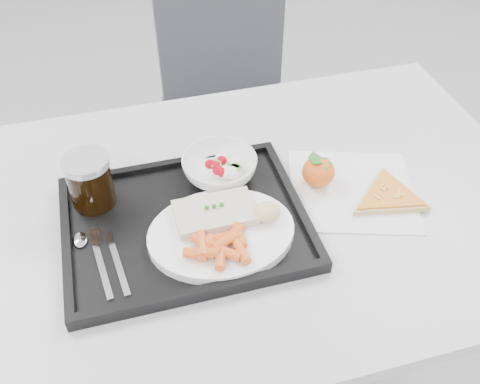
{
  "coord_description": "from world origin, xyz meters",
  "views": [
    {
      "loc": [
        -0.21,
        -0.43,
        1.5
      ],
      "look_at": [
        -0.01,
        0.31,
        0.77
      ],
      "focal_mm": 40.0,
      "sensor_mm": 36.0,
      "label": 1
    }
  ],
  "objects_px": {
    "pizza_slice": "(389,196)",
    "table": "(246,226)",
    "cola_glass": "(90,180)",
    "dinner_plate": "(221,234)",
    "chair": "(231,90)",
    "tray": "(185,224)",
    "salad_bowl": "(220,168)",
    "tangerine": "(318,172)"
  },
  "relations": [
    {
      "from": "tray",
      "to": "tangerine",
      "type": "height_order",
      "value": "tangerine"
    },
    {
      "from": "salad_bowl",
      "to": "chair",
      "type": "bearing_deg",
      "value": 73.62
    },
    {
      "from": "pizza_slice",
      "to": "table",
      "type": "bearing_deg",
      "value": 166.12
    },
    {
      "from": "tangerine",
      "to": "table",
      "type": "bearing_deg",
      "value": -175.43
    },
    {
      "from": "table",
      "to": "dinner_plate",
      "type": "relative_size",
      "value": 4.44
    },
    {
      "from": "tray",
      "to": "dinner_plate",
      "type": "height_order",
      "value": "dinner_plate"
    },
    {
      "from": "cola_glass",
      "to": "tangerine",
      "type": "bearing_deg",
      "value": -7.15
    },
    {
      "from": "dinner_plate",
      "to": "table",
      "type": "bearing_deg",
      "value": 50.05
    },
    {
      "from": "tangerine",
      "to": "tray",
      "type": "bearing_deg",
      "value": -171.05
    },
    {
      "from": "table",
      "to": "chair",
      "type": "relative_size",
      "value": 1.29
    },
    {
      "from": "tangerine",
      "to": "pizza_slice",
      "type": "xyz_separation_m",
      "value": [
        0.12,
        -0.08,
        -0.02
      ]
    },
    {
      "from": "tray",
      "to": "pizza_slice",
      "type": "distance_m",
      "value": 0.41
    },
    {
      "from": "table",
      "to": "tray",
      "type": "relative_size",
      "value": 2.67
    },
    {
      "from": "table",
      "to": "tray",
      "type": "height_order",
      "value": "tray"
    },
    {
      "from": "tray",
      "to": "pizza_slice",
      "type": "xyz_separation_m",
      "value": [
        0.41,
        -0.04,
        0.0
      ]
    },
    {
      "from": "pizza_slice",
      "to": "chair",
      "type": "bearing_deg",
      "value": 98.55
    },
    {
      "from": "dinner_plate",
      "to": "salad_bowl",
      "type": "xyz_separation_m",
      "value": [
        0.04,
        0.16,
        0.01
      ]
    },
    {
      "from": "cola_glass",
      "to": "tangerine",
      "type": "xyz_separation_m",
      "value": [
        0.44,
        -0.06,
        -0.04
      ]
    },
    {
      "from": "pizza_slice",
      "to": "salad_bowl",
      "type": "bearing_deg",
      "value": 155.3
    },
    {
      "from": "cola_glass",
      "to": "tray",
      "type": "bearing_deg",
      "value": -32.29
    },
    {
      "from": "table",
      "to": "tangerine",
      "type": "distance_m",
      "value": 0.19
    },
    {
      "from": "dinner_plate",
      "to": "salad_bowl",
      "type": "distance_m",
      "value": 0.17
    },
    {
      "from": "dinner_plate",
      "to": "cola_glass",
      "type": "bearing_deg",
      "value": 144.25
    },
    {
      "from": "salad_bowl",
      "to": "tangerine",
      "type": "distance_m",
      "value": 0.2
    },
    {
      "from": "tray",
      "to": "dinner_plate",
      "type": "relative_size",
      "value": 1.67
    },
    {
      "from": "table",
      "to": "tangerine",
      "type": "relative_size",
      "value": 14.65
    },
    {
      "from": "chair",
      "to": "cola_glass",
      "type": "relative_size",
      "value": 8.61
    },
    {
      "from": "tray",
      "to": "salad_bowl",
      "type": "bearing_deg",
      "value": 48.7
    },
    {
      "from": "chair",
      "to": "salad_bowl",
      "type": "height_order",
      "value": "chair"
    },
    {
      "from": "cola_glass",
      "to": "tangerine",
      "type": "height_order",
      "value": "cola_glass"
    },
    {
      "from": "cola_glass",
      "to": "table",
      "type": "bearing_deg",
      "value": -13.23
    },
    {
      "from": "cola_glass",
      "to": "chair",
      "type": "bearing_deg",
      "value": 55.96
    },
    {
      "from": "tray",
      "to": "salad_bowl",
      "type": "distance_m",
      "value": 0.15
    },
    {
      "from": "salad_bowl",
      "to": "cola_glass",
      "type": "xyz_separation_m",
      "value": [
        -0.25,
        -0.01,
        0.03
      ]
    },
    {
      "from": "cola_glass",
      "to": "pizza_slice",
      "type": "bearing_deg",
      "value": -13.55
    },
    {
      "from": "dinner_plate",
      "to": "tangerine",
      "type": "relative_size",
      "value": 3.3
    },
    {
      "from": "dinner_plate",
      "to": "pizza_slice",
      "type": "distance_m",
      "value": 0.35
    },
    {
      "from": "dinner_plate",
      "to": "chair",
      "type": "bearing_deg",
      "value": 74.29
    },
    {
      "from": "cola_glass",
      "to": "pizza_slice",
      "type": "xyz_separation_m",
      "value": [
        0.56,
        -0.14,
        -0.06
      ]
    },
    {
      "from": "tangerine",
      "to": "pizza_slice",
      "type": "distance_m",
      "value": 0.15
    },
    {
      "from": "chair",
      "to": "tangerine",
      "type": "distance_m",
      "value": 0.76
    },
    {
      "from": "salad_bowl",
      "to": "cola_glass",
      "type": "bearing_deg",
      "value": -178.41
    }
  ]
}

